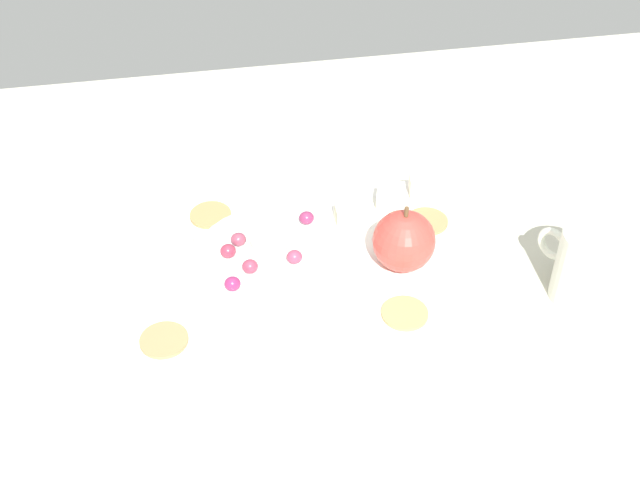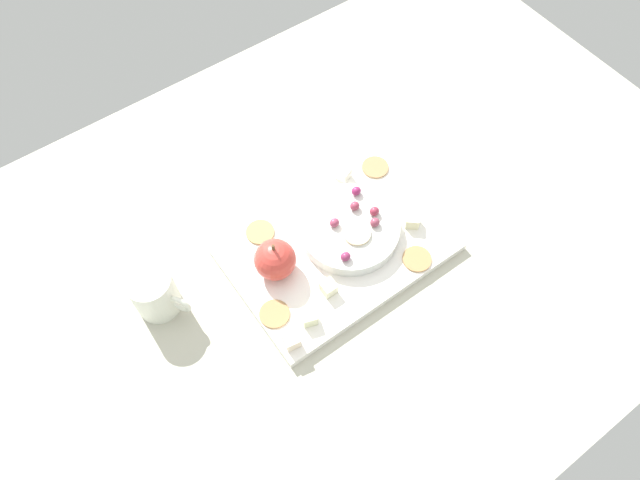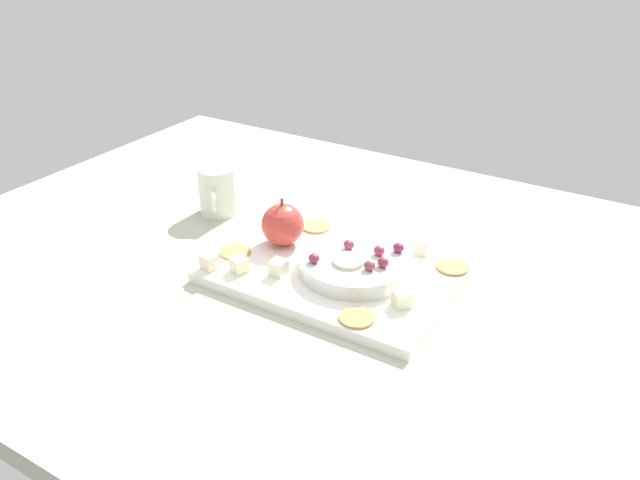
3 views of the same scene
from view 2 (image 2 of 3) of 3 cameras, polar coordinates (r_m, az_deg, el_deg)
name	(u,v)px [view 2 (image 2 of 3)]	position (r cm, az deg, el deg)	size (l,w,h in cm)	color
table	(336,245)	(106.16, 1.56, -0.49)	(147.06, 100.99, 3.44)	#B5B39E
platter	(337,247)	(102.95, 1.63, -0.71)	(37.25, 26.30, 1.78)	white
serving_dish	(349,229)	(102.46, 2.85, 1.10)	(17.57, 17.57, 2.50)	silver
apple_whole	(275,260)	(97.02, -4.39, -1.91)	(7.04, 7.04, 7.04)	#CB3E35
apple_stem	(273,247)	(93.41, -4.56, -0.72)	(0.50, 0.50, 1.20)	brown
cheese_cube_0	(344,174)	(109.13, 2.30, 6.45)	(2.34, 2.34, 2.34)	silver
cheese_cube_1	(309,317)	(94.92, -1.07, -7.51)	(2.34, 2.34, 2.34)	#ECF1BE
cheese_cube_2	(329,288)	(97.03, 0.85, -4.66)	(2.34, 2.34, 2.34)	#F6F2C6
cheese_cube_3	(412,220)	(104.58, 8.96, 1.89)	(2.34, 2.34, 2.34)	#F4F1BE
cheese_cube_4	(291,341)	(93.56, -2.79, -9.74)	(2.34, 2.34, 2.34)	#F9E3C5
cracker_0	(417,259)	(101.92, 9.40, -1.83)	(5.03, 5.03, 0.40)	#AE814E
cracker_1	(260,232)	(103.73, -5.83, 0.77)	(5.03, 5.03, 0.40)	tan
cracker_2	(375,167)	(111.62, 5.38, 7.04)	(5.03, 5.03, 0.40)	#AA8052
cracker_3	(275,314)	(96.46, -4.44, -7.17)	(5.03, 5.03, 0.40)	#AE8150
grape_0	(355,206)	(102.61, 3.39, 3.32)	(1.75, 1.57, 1.57)	#95354C
grape_1	(356,191)	(104.39, 3.54, 4.77)	(1.75, 1.57, 1.58)	#912658
grape_2	(335,222)	(100.69, 1.50, 1.75)	(1.75, 1.57, 1.54)	#9A3B57
grape_3	(346,257)	(97.39, 2.50, -1.62)	(1.75, 1.57, 1.51)	#872B53
grape_4	(374,211)	(102.23, 5.30, 2.79)	(1.75, 1.57, 1.61)	#922D42
grape_5	(375,222)	(101.08, 5.35, 1.72)	(1.75, 1.57, 1.53)	#8B3B4F
apple_slice_0	(357,233)	(100.23, 3.62, 0.64)	(4.74, 4.74, 0.60)	beige
cup	(155,293)	(98.59, -15.76, -4.98)	(7.49, 9.75, 8.98)	white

